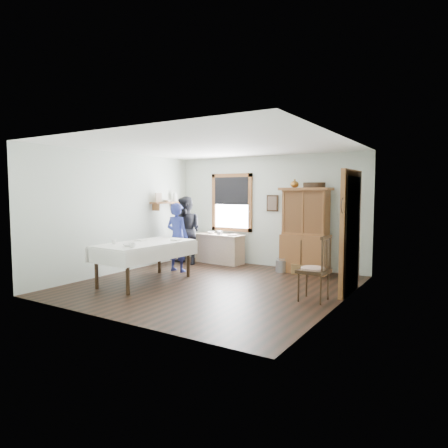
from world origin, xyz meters
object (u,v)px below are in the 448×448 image
object	(u,v)px
china_hutch	(305,230)
dining_table	(145,263)
woman_blue	(177,240)
work_counter	(220,249)
wicker_basket	(299,269)
figure_dark	(187,233)
spindle_chair	(314,268)
pail	(281,266)

from	to	relation	value
china_hutch	dining_table	world-z (taller)	china_hutch
china_hutch	woman_blue	bearing A→B (deg)	-151.08
work_counter	dining_table	bearing A→B (deg)	-87.44
dining_table	wicker_basket	world-z (taller)	dining_table
dining_table	china_hutch	bearing A→B (deg)	47.86
china_hutch	figure_dark	world-z (taller)	china_hutch
work_counter	wicker_basket	bearing A→B (deg)	0.26
spindle_chair	wicker_basket	size ratio (longest dim) A/B	3.03
dining_table	figure_dark	size ratio (longest dim) A/B	1.28
china_hutch	figure_dark	size ratio (longest dim) A/B	1.21
spindle_chair	wicker_basket	xyz separation A→B (m)	(-1.02, 2.00, -0.45)
pail	woman_blue	bearing A→B (deg)	-149.88
dining_table	pail	world-z (taller)	dining_table
spindle_chair	pail	xyz separation A→B (m)	(-1.43, 1.93, -0.42)
china_hutch	dining_table	distance (m)	3.59
china_hutch	spindle_chair	size ratio (longest dim) A/B	1.71
china_hutch	spindle_chair	distance (m)	2.38
work_counter	figure_dark	distance (m)	0.95
woman_blue	figure_dark	world-z (taller)	figure_dark
woman_blue	wicker_basket	bearing A→B (deg)	-152.08
pail	wicker_basket	bearing A→B (deg)	9.64
pail	woman_blue	size ratio (longest dim) A/B	0.19
china_hutch	pail	xyz separation A→B (m)	(-0.48, -0.21, -0.82)
work_counter	figure_dark	size ratio (longest dim) A/B	0.82
pail	woman_blue	world-z (taller)	woman_blue
figure_dark	woman_blue	bearing A→B (deg)	-59.06
work_counter	wicker_basket	xyz separation A→B (m)	(2.23, -0.16, -0.26)
spindle_chair	pail	distance (m)	2.44
spindle_chair	figure_dark	xyz separation A→B (m)	(-3.84, 1.55, 0.23)
wicker_basket	dining_table	bearing A→B (deg)	-132.95
work_counter	pail	world-z (taller)	work_counter
china_hutch	dining_table	bearing A→B (deg)	-132.26
spindle_chair	wicker_basket	world-z (taller)	spindle_chair
dining_table	work_counter	bearing A→B (deg)	88.09
work_counter	china_hutch	bearing A→B (deg)	4.00
figure_dark	spindle_chair	bearing A→B (deg)	-14.66
spindle_chair	woman_blue	world-z (taller)	woman_blue
pail	work_counter	bearing A→B (deg)	172.67
pail	wicker_basket	world-z (taller)	pail
wicker_basket	pail	bearing A→B (deg)	-170.36
china_hutch	dining_table	size ratio (longest dim) A/B	0.94
wicker_basket	figure_dark	xyz separation A→B (m)	(-2.82, -0.45, 0.68)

